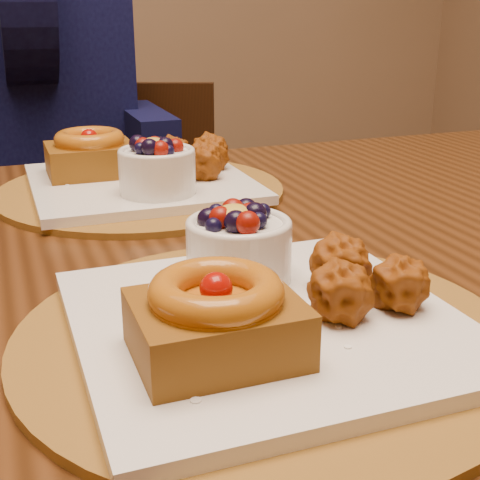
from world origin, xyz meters
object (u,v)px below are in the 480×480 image
at_px(dining_table, 188,312).
at_px(diner, 28,66).
at_px(place_setting_near, 261,308).
at_px(place_setting_far, 139,175).
at_px(chair_far, 131,242).

height_order(dining_table, diner, diner).
xyz_separation_m(place_setting_near, diner, (-0.09, 1.05, 0.09)).
relative_size(place_setting_far, chair_far, 0.46).
bearing_deg(chair_far, place_setting_far, -78.47).
distance_m(place_setting_near, place_setting_far, 0.43).
relative_size(place_setting_near, place_setting_far, 1.00).
relative_size(place_setting_near, chair_far, 0.46).
height_order(dining_table, chair_far, chair_far).
height_order(dining_table, place_setting_far, place_setting_far).
height_order(chair_far, diner, diner).
bearing_deg(place_setting_near, place_setting_far, 90.06).
xyz_separation_m(place_setting_near, place_setting_far, (-0.00, 0.43, 0.00)).
xyz_separation_m(dining_table, diner, (-0.10, 0.83, 0.20)).
height_order(place_setting_near, diner, diner).
bearing_deg(place_setting_far, place_setting_near, -89.94).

